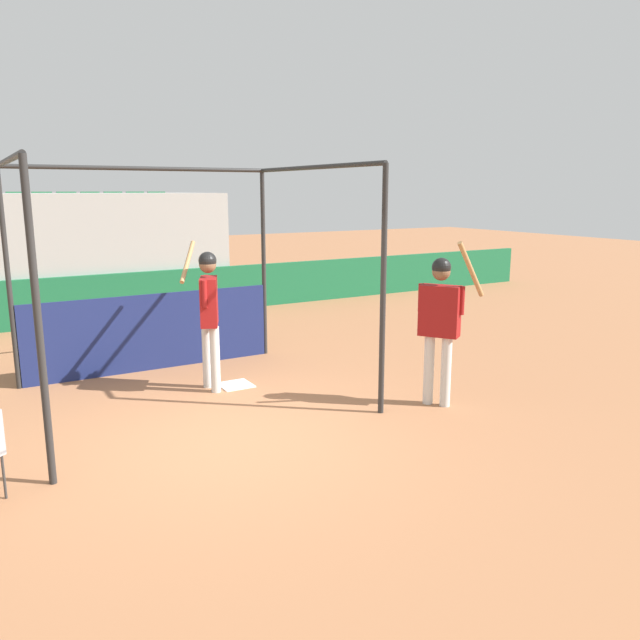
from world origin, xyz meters
TOP-DOWN VIEW (x-y plane):
  - ground_plane at (0.00, 0.00)m, footprint 60.00×60.00m
  - outfield_wall at (0.00, 7.22)m, footprint 24.00×0.12m
  - bleacher_section at (0.00, 8.89)m, footprint 5.95×3.20m
  - batting_cage at (0.02, 2.55)m, footprint 3.87×3.42m
  - home_plate at (0.78, 1.76)m, footprint 0.44×0.44m
  - player_batter at (0.43, 1.77)m, footprint 0.57×0.96m
  - player_waiting at (2.71, -0.30)m, footprint 0.69×0.66m

SIDE VIEW (x-z plane):
  - ground_plane at x=0.00m, z-range 0.00..0.00m
  - home_plate at x=0.78m, z-range 0.00..0.02m
  - outfield_wall at x=0.00m, z-range 0.00..1.00m
  - player_waiting at x=2.71m, z-range 0.11..2.24m
  - player_batter at x=0.43m, z-range 0.17..2.19m
  - batting_cage at x=0.02m, z-range -0.27..2.79m
  - bleacher_section at x=0.00m, z-range -0.01..2.68m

